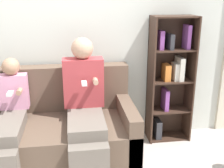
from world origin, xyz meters
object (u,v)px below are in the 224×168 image
(couch, at_px, (43,134))
(adult_seated, at_px, (85,104))
(bookshelf, at_px, (169,79))
(child_seated, at_px, (10,122))

(couch, xyz_separation_m, adult_seated, (0.44, -0.12, 0.35))
(couch, height_order, bookshelf, bookshelf)
(child_seated, height_order, bookshelf, bookshelf)
(bookshelf, bearing_deg, couch, -167.09)
(adult_seated, relative_size, bookshelf, 0.88)
(couch, bearing_deg, bookshelf, 12.91)
(couch, bearing_deg, adult_seated, -15.40)
(couch, xyz_separation_m, bookshelf, (1.45, 0.33, 0.43))
(child_seated, bearing_deg, bookshelf, 16.49)
(adult_seated, xyz_separation_m, child_seated, (-0.71, -0.06, -0.11))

